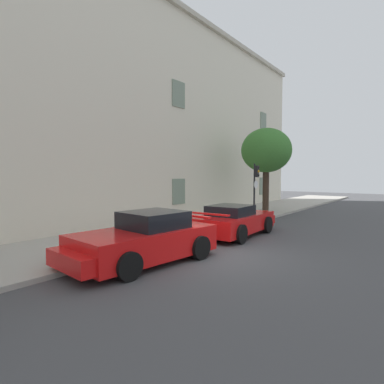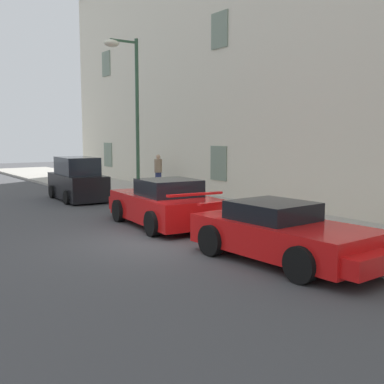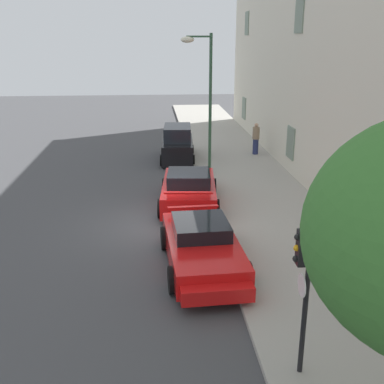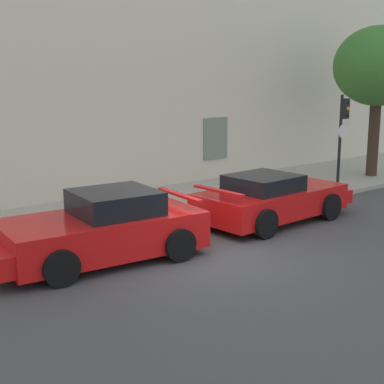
{
  "view_description": "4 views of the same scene",
  "coord_description": "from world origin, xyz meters",
  "views": [
    {
      "loc": [
        -8.17,
        -5.43,
        2.57
      ],
      "look_at": [
        1.94,
        2.39,
        1.86
      ],
      "focal_mm": 28.91,
      "sensor_mm": 36.0,
      "label": 1
    },
    {
      "loc": [
        10.63,
        -6.41,
        2.79
      ],
      "look_at": [
        -1.06,
        1.67,
        1.1
      ],
      "focal_mm": 44.25,
      "sensor_mm": 36.0,
      "label": 2
    },
    {
      "loc": [
        15.16,
        -0.17,
        6.28
      ],
      "look_at": [
        -0.68,
        1.2,
        0.97
      ],
      "focal_mm": 43.09,
      "sensor_mm": 36.0,
      "label": 3
    },
    {
      "loc": [
        -7.57,
        -9.05,
        3.94
      ],
      "look_at": [
        0.41,
        0.99,
        1.21
      ],
      "focal_mm": 52.67,
      "sensor_mm": 36.0,
      "label": 4
    }
  ],
  "objects": [
    {
      "name": "sportscar_red_lead",
      "position": [
        -2.03,
        1.19,
        0.65
      ],
      "size": [
        4.76,
        2.54,
        1.47
      ],
      "color": "red",
      "rests_on": "ground"
    },
    {
      "name": "traffic_light",
      "position": [
        7.98,
        2.47,
        2.24
      ],
      "size": [
        0.44,
        0.36,
        3.08
      ],
      "color": "black",
      "rests_on": "sidewalk"
    },
    {
      "name": "ground_plane",
      "position": [
        0.0,
        0.0,
        0.0
      ],
      "size": [
        80.0,
        80.0,
        0.0
      ],
      "primitive_type": "plane",
      "color": "#444447"
    },
    {
      "name": "street_lamp",
      "position": [
        -6.05,
        2.11,
        4.47
      ],
      "size": [
        0.44,
        1.42,
        6.37
      ],
      "color": "#2D5138",
      "rests_on": "sidewalk"
    },
    {
      "name": "pedestrian_admiring",
      "position": [
        -9.58,
        5.52,
        1.02
      ],
      "size": [
        0.54,
        0.54,
        1.74
      ],
      "color": "navy",
      "rests_on": "sidewalk"
    },
    {
      "name": "sportscar_yellow_flank",
      "position": [
        3.4,
        1.16,
        0.61
      ],
      "size": [
        4.74,
        2.34,
        1.31
      ],
      "color": "red",
      "rests_on": "ground"
    },
    {
      "name": "sidewalk",
      "position": [
        0.0,
        4.1,
        0.07
      ],
      "size": [
        60.0,
        4.48,
        0.14
      ],
      "primitive_type": "cube",
      "color": "#A8A399",
      "rests_on": "ground"
    },
    {
      "name": "hatchback_parked",
      "position": [
        -9.1,
        1.14,
        0.83
      ],
      "size": [
        3.94,
        1.98,
        1.87
      ],
      "color": "black",
      "rests_on": "ground"
    }
  ]
}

